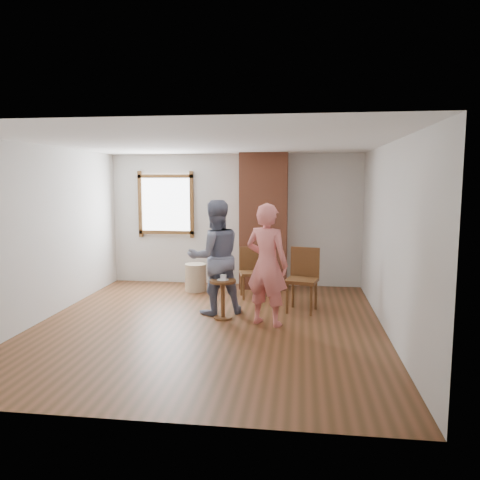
{
  "coord_description": "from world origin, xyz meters",
  "views": [
    {
      "loc": [
        1.3,
        -6.46,
        2.09
      ],
      "look_at": [
        0.36,
        0.8,
        1.15
      ],
      "focal_mm": 35.0,
      "sensor_mm": 36.0,
      "label": 1
    }
  ],
  "objects_px": {
    "dining_chair_left": "(251,269)",
    "person_pink": "(267,265)",
    "stoneware_crock": "(196,277)",
    "man": "(215,257)",
    "dining_chair_right": "(303,276)",
    "side_table": "(223,293)"
  },
  "relations": [
    {
      "from": "dining_chair_left",
      "to": "person_pink",
      "type": "relative_size",
      "value": 0.5
    },
    {
      "from": "stoneware_crock",
      "to": "dining_chair_left",
      "type": "height_order",
      "value": "dining_chair_left"
    },
    {
      "from": "dining_chair_left",
      "to": "stoneware_crock",
      "type": "bearing_deg",
      "value": 150.61
    },
    {
      "from": "stoneware_crock",
      "to": "person_pink",
      "type": "xyz_separation_m",
      "value": [
        1.48,
        -1.9,
        0.63
      ]
    },
    {
      "from": "dining_chair_left",
      "to": "person_pink",
      "type": "xyz_separation_m",
      "value": [
        0.39,
        -1.6,
        0.38
      ]
    },
    {
      "from": "stoneware_crock",
      "to": "dining_chair_right",
      "type": "relative_size",
      "value": 0.51
    },
    {
      "from": "side_table",
      "to": "man",
      "type": "relative_size",
      "value": 0.34
    },
    {
      "from": "dining_chair_left",
      "to": "man",
      "type": "xyz_separation_m",
      "value": [
        -0.45,
        -1.11,
        0.39
      ]
    },
    {
      "from": "stoneware_crock",
      "to": "man",
      "type": "distance_m",
      "value": 1.68
    },
    {
      "from": "stoneware_crock",
      "to": "man",
      "type": "bearing_deg",
      "value": -65.81
    },
    {
      "from": "stoneware_crock",
      "to": "side_table",
      "type": "height_order",
      "value": "side_table"
    },
    {
      "from": "dining_chair_right",
      "to": "side_table",
      "type": "relative_size",
      "value": 1.68
    },
    {
      "from": "man",
      "to": "stoneware_crock",
      "type": "bearing_deg",
      "value": -91.64
    },
    {
      "from": "side_table",
      "to": "man",
      "type": "height_order",
      "value": "man"
    },
    {
      "from": "dining_chair_right",
      "to": "side_table",
      "type": "xyz_separation_m",
      "value": [
        -1.2,
        -0.63,
        -0.16
      ]
    },
    {
      "from": "stoneware_crock",
      "to": "person_pink",
      "type": "relative_size",
      "value": 0.29
    },
    {
      "from": "stoneware_crock",
      "to": "side_table",
      "type": "xyz_separation_m",
      "value": [
        0.81,
        -1.71,
        0.14
      ]
    },
    {
      "from": "stoneware_crock",
      "to": "side_table",
      "type": "relative_size",
      "value": 0.86
    },
    {
      "from": "stoneware_crock",
      "to": "man",
      "type": "xyz_separation_m",
      "value": [
        0.64,
        -1.42,
        0.64
      ]
    },
    {
      "from": "man",
      "to": "person_pink",
      "type": "bearing_deg",
      "value": 124.53
    },
    {
      "from": "dining_chair_right",
      "to": "person_pink",
      "type": "bearing_deg",
      "value": -110.02
    },
    {
      "from": "stoneware_crock",
      "to": "dining_chair_left",
      "type": "distance_m",
      "value": 1.16
    }
  ]
}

